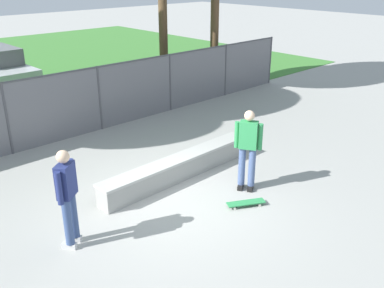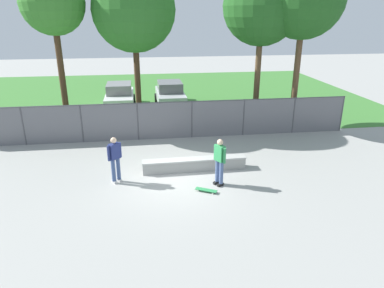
{
  "view_description": "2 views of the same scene",
  "coord_description": "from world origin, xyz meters",
  "px_view_note": "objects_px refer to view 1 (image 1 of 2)",
  "views": [
    {
      "loc": [
        -4.95,
        -5.95,
        4.56
      ],
      "look_at": [
        0.76,
        0.18,
        1.08
      ],
      "focal_mm": 39.99,
      "sensor_mm": 36.0,
      "label": 1
    },
    {
      "loc": [
        -0.95,
        -12.19,
        6.09
      ],
      "look_at": [
        0.79,
        0.52,
        1.26
      ],
      "focal_mm": 32.76,
      "sensor_mm": 36.0,
      "label": 2
    }
  ],
  "objects_px": {
    "concrete_ledge": "(179,168)",
    "bystander": "(67,195)",
    "skateboarder": "(248,147)",
    "skateboard": "(246,203)"
  },
  "relations": [
    {
      "from": "skateboarder",
      "to": "skateboard",
      "type": "distance_m",
      "value": 1.2
    },
    {
      "from": "concrete_ledge",
      "to": "skateboard",
      "type": "relative_size",
      "value": 5.34
    },
    {
      "from": "concrete_ledge",
      "to": "skateboard",
      "type": "distance_m",
      "value": 1.92
    },
    {
      "from": "concrete_ledge",
      "to": "bystander",
      "type": "bearing_deg",
      "value": -167.63
    },
    {
      "from": "concrete_ledge",
      "to": "bystander",
      "type": "height_order",
      "value": "bystander"
    },
    {
      "from": "skateboarder",
      "to": "skateboard",
      "type": "height_order",
      "value": "skateboarder"
    },
    {
      "from": "concrete_ledge",
      "to": "skateboarder",
      "type": "relative_size",
      "value": 2.34
    },
    {
      "from": "skateboarder",
      "to": "bystander",
      "type": "bearing_deg",
      "value": 169.19
    },
    {
      "from": "skateboarder",
      "to": "bystander",
      "type": "distance_m",
      "value": 3.9
    },
    {
      "from": "concrete_ledge",
      "to": "skateboarder",
      "type": "bearing_deg",
      "value": -62.57
    }
  ]
}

